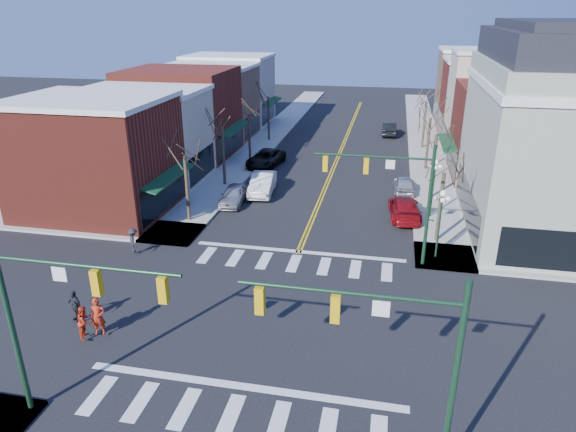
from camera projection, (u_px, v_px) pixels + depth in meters
The scene contains 35 objects.
ground at pixel (269, 322), 24.57m from camera, with size 160.00×160.00×0.00m, color black.
sidewalk_left at pixel (225, 181), 44.30m from camera, with size 3.50×70.00×0.15m, color #9E9B93.
sidewalk_right at pixel (433, 194), 41.08m from camera, with size 3.50×70.00×0.15m, color #9E9B93.
bldg_left_brick_a at pixel (96, 158), 36.58m from camera, with size 10.00×8.50×8.00m, color maroon.
bldg_left_stucco_a at pixel (145, 137), 43.71m from camera, with size 10.00×7.00×7.50m, color #BDB19C.
bldg_left_brick_b at pixel (181, 113), 50.78m from camera, with size 10.00×9.00×8.50m, color maroon.
bldg_left_tan at pixel (209, 103), 58.40m from camera, with size 10.00×7.50×7.80m, color #906C4F.
bldg_left_stucco_b at pixel (230, 91), 65.35m from camera, with size 10.00×8.00×8.20m, color #BDB19C.
bldg_right_brick_a at pixel (516, 134), 43.57m from camera, with size 10.00×8.50×8.00m, color maroon.
bldg_right_stucco at pixel (502, 106), 50.22m from camera, with size 10.00×7.00×10.00m, color #BDB19C.
bldg_right_brick_b at pixel (489, 101), 57.31m from camera, with size 10.00×8.00×8.50m, color maroon.
bldg_right_tan at pixel (479, 89), 64.48m from camera, with size 10.00×8.00×9.00m, color #906C4F.
traffic_mast_near_left at pixel (55, 307), 17.10m from camera, with size 6.60×0.28×7.20m.
traffic_mast_near_right at pixel (393, 348), 15.05m from camera, with size 6.60×0.28×7.20m.
traffic_mast_far_right at pixel (396, 187), 28.48m from camera, with size 6.60×0.28×7.20m.
lamppost_corner at pixel (441, 213), 29.65m from camera, with size 0.36×0.36×4.33m.
lamppost_midblock at pixel (434, 179), 35.55m from camera, with size 0.36×0.36×4.33m.
tree_left_a at pixel (187, 190), 35.20m from camera, with size 0.24×0.24×4.76m, color #382B21.
tree_left_b at pixel (224, 157), 42.41m from camera, with size 0.24×0.24×5.04m, color #382B21.
tree_left_c at pixel (249, 137), 49.76m from camera, with size 0.24×0.24×4.55m, color #382B21.
tree_left_d at pixel (269, 119), 56.95m from camera, with size 0.24×0.24×4.90m, color #382B21.
tree_right_a at pixel (440, 208), 32.13m from camera, with size 0.24×0.24×4.62m, color #382B21.
tree_right_b at pixel (433, 168), 39.28m from camera, with size 0.24×0.24×5.18m, color #382B21.
tree_right_c at pixel (428, 145), 46.61m from camera, with size 0.24×0.24×4.83m, color #382B21.
tree_right_d at pixel (424, 125), 53.84m from camera, with size 0.24×0.24×4.97m, color #382B21.
car_left_near at pixel (233, 195), 39.12m from camera, with size 1.66×4.14×1.41m, color #B2B2B7.
car_left_mid at pixel (262, 184), 41.24m from camera, with size 1.73×4.96×1.63m, color white.
car_left_far at pixel (266, 158), 48.47m from camera, with size 2.49×5.41×1.50m, color black.
car_right_near at pixel (405, 208), 36.48m from camera, with size 2.06×5.07×1.47m, color maroon.
car_right_mid at pixel (404, 184), 41.53m from camera, with size 1.61×4.00×1.36m, color silver.
car_right_far at pixel (389, 129), 60.24m from camera, with size 1.57×4.51×1.49m, color black.
pedestrian_red_a at pixel (98, 317), 23.10m from camera, with size 0.66×0.44×1.82m, color #A82612.
pedestrian_red_b at pixel (84, 322), 22.94m from camera, with size 0.77×0.60×1.58m, color red.
pedestrian_dark_a at pixel (75, 306), 24.17m from camera, with size 0.93×0.39×1.59m, color #22222A.
pedestrian_dark_b at pixel (133, 241), 30.95m from camera, with size 1.00×0.58×1.55m, color black.
Camera 1 is at (5.02, -20.24, 13.99)m, focal length 32.00 mm.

